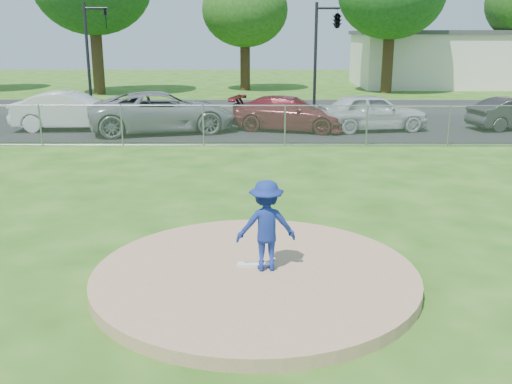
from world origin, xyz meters
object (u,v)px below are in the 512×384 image
parked_car_white (72,111)px  parked_car_pearl (372,112)px  traffic_signal_center (335,22)px  traffic_signal_left (92,47)px  traffic_cone (128,124)px  commercial_building (459,58)px  pitcher (266,226)px  parked_car_gray (163,112)px  parked_car_darkred (289,113)px

parked_car_white → parked_car_pearl: (12.86, -0.12, -0.02)m
traffic_signal_center → parked_car_white: bearing=-152.1°
traffic_signal_left → traffic_cone: bearing=-65.1°
commercial_building → parked_car_white: 32.80m
parked_car_white → parked_car_pearl: size_ratio=1.06×
traffic_signal_left → parked_car_white: bearing=-83.1°
parked_car_white → parked_car_pearl: bearing=-94.1°
pitcher → parked_car_gray: pitcher is taller
commercial_building → pitcher: (-15.82, -37.93, -1.20)m
traffic_cone → commercial_building: bearing=47.4°
parked_car_pearl → commercial_building: bearing=-36.6°
pitcher → parked_car_white: size_ratio=0.31×
traffic_signal_center → parked_car_gray: traffic_signal_center is taller
traffic_cone → parked_car_pearl: 10.30m
commercial_building → parked_car_gray: 30.41m
traffic_signal_center → parked_car_darkred: traffic_signal_center is taller
commercial_building → traffic_cone: commercial_building is taller
parked_car_gray → parked_car_pearl: bearing=-102.0°
pitcher → traffic_cone: 15.71m
traffic_cone → parked_car_darkred: parked_car_darkred is taller
traffic_cone → parked_car_gray: parked_car_gray is taller
traffic_signal_center → pitcher: bearing=-99.8°
traffic_signal_center → traffic_cone: bearing=-142.3°
traffic_cone → parked_car_gray: 1.52m
pitcher → parked_car_gray: size_ratio=0.25×
traffic_signal_center → pitcher: traffic_signal_center is taller
traffic_signal_left → traffic_cone: traffic_signal_left is taller
parked_car_darkred → pitcher: bearing=-169.1°
parked_car_white → parked_car_gray: size_ratio=0.81×
commercial_building → parked_car_gray: commercial_building is taller
traffic_signal_left → parked_car_darkred: size_ratio=1.12×
traffic_cone → parked_car_darkred: bearing=7.0°
parked_car_pearl → parked_car_darkred: bearing=79.4°
pitcher → traffic_cone: bearing=-76.1°
traffic_signal_center → traffic_cone: traffic_signal_center is taller
traffic_signal_center → parked_car_white: size_ratio=1.13×
parked_car_white → parked_car_gray: (4.00, -0.55, 0.03)m
traffic_signal_left → parked_car_white: 6.86m
pitcher → parked_car_white: bearing=-69.2°
traffic_signal_center → commercial_building: bearing=53.1°
pitcher → traffic_cone: size_ratio=1.99×
commercial_building → traffic_cone: bearing=-132.6°
traffic_cone → traffic_signal_left: bearing=114.9°
traffic_cone → parked_car_pearl: parked_car_pearl is taller
parked_car_darkred → parked_car_pearl: parked_car_pearl is taller
traffic_signal_center → parked_car_pearl: 7.54m
pitcher → parked_car_darkred: bearing=-101.1°
parked_car_white → parked_car_gray: parked_car_gray is taller
commercial_building → traffic_signal_left: bearing=-147.1°
traffic_signal_center → parked_car_white: 14.05m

